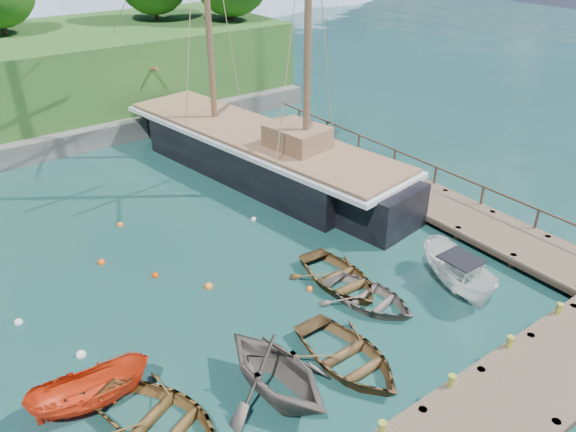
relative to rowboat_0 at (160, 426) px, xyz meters
name	(u,v)px	position (x,y,z in m)	size (l,w,h in m)	color
ground	(299,338)	(5.76, 0.62, 0.00)	(160.00, 160.00, 0.00)	#183933
dock_near	(488,419)	(7.76, -5.88, 0.43)	(20.00, 3.20, 1.10)	brown
dock_east	(387,180)	(17.26, 7.62, 0.43)	(3.20, 24.00, 1.10)	brown
bollard_2	(448,400)	(7.76, -4.48, 0.00)	(0.26, 0.26, 0.45)	olive
bollard_3	(505,360)	(10.76, -4.48, 0.00)	(0.26, 0.26, 0.45)	olive
bollard_4	(554,326)	(13.76, -4.48, 0.00)	(0.26, 0.26, 0.45)	olive
rowboat_0	(160,426)	(0.00, 0.00, 0.00)	(3.22, 4.51, 0.93)	brown
rowboat_1	(276,394)	(3.54, -1.03, 0.00)	(3.81, 4.41, 2.32)	#60564E
rowboat_2	(347,364)	(6.25, -1.40, 0.00)	(3.19, 4.46, 0.92)	brown
rowboat_3	(368,303)	(9.16, 0.64, 0.00)	(2.86, 4.01, 0.83)	#5F574F
rowboat_4	(339,284)	(9.08, 2.30, 0.00)	(3.05, 4.28, 0.89)	brown
motorboat_orange	(94,406)	(-1.32, 1.95, 0.00)	(1.41, 3.74, 1.44)	red
cabin_boat_white	(456,288)	(12.76, -0.78, 0.00)	(1.65, 4.38, 1.69)	white
schooner	(258,156)	(12.56, 13.42, 1.09)	(7.70, 26.80, 19.59)	black
mooring_buoy_0	(81,356)	(-0.89, 4.42, 0.00)	(0.36, 0.36, 0.36)	silver
mooring_buoy_1	(155,276)	(3.24, 7.35, 0.00)	(0.29, 0.29, 0.29)	#F33400
mooring_buoy_2	(209,287)	(4.66, 5.30, 0.00)	(0.37, 0.37, 0.37)	orange
mooring_buoy_3	(254,220)	(9.26, 8.93, 0.00)	(0.28, 0.28, 0.28)	white
mooring_buoy_4	(102,263)	(1.77, 9.65, 0.00)	(0.35, 0.35, 0.35)	#D94A0E
mooring_buoy_5	(120,225)	(3.71, 12.35, 0.00)	(0.34, 0.34, 0.34)	orange
mooring_buoy_6	(19,323)	(-2.18, 7.54, 0.00)	(0.33, 0.33, 0.33)	silver
mooring_buoy_7	(310,290)	(7.88, 2.70, 0.00)	(0.30, 0.30, 0.30)	orange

